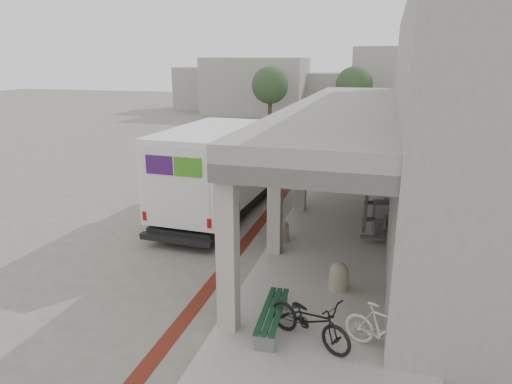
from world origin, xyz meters
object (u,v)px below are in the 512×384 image
(bench, at_px, (272,315))
(utility_cabinet, at_px, (381,218))
(bicycle_cream, at_px, (384,330))
(fedex_truck, at_px, (222,167))
(bicycle_black, at_px, (310,319))

(bench, distance_m, utility_cabinet, 6.44)
(bench, bearing_deg, bicycle_cream, -8.38)
(fedex_truck, height_order, bicycle_cream, fedex_truck)
(bench, height_order, bicycle_black, bicycle_black)
(utility_cabinet, height_order, bicycle_black, utility_cabinet)
(bicycle_black, bearing_deg, fedex_truck, 58.21)
(bench, distance_m, bicycle_cream, 2.21)
(fedex_truck, bearing_deg, bicycle_cream, -48.68)
(bench, height_order, utility_cabinet, utility_cabinet)
(bench, relative_size, bicycle_cream, 1.18)
(bench, xyz_separation_m, utility_cabinet, (2.03, 6.11, 0.21))
(fedex_truck, bearing_deg, utility_cabinet, -6.23)
(bench, bearing_deg, bicycle_black, -20.81)
(utility_cabinet, bearing_deg, bench, -119.27)
(bench, distance_m, bicycle_black, 0.87)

